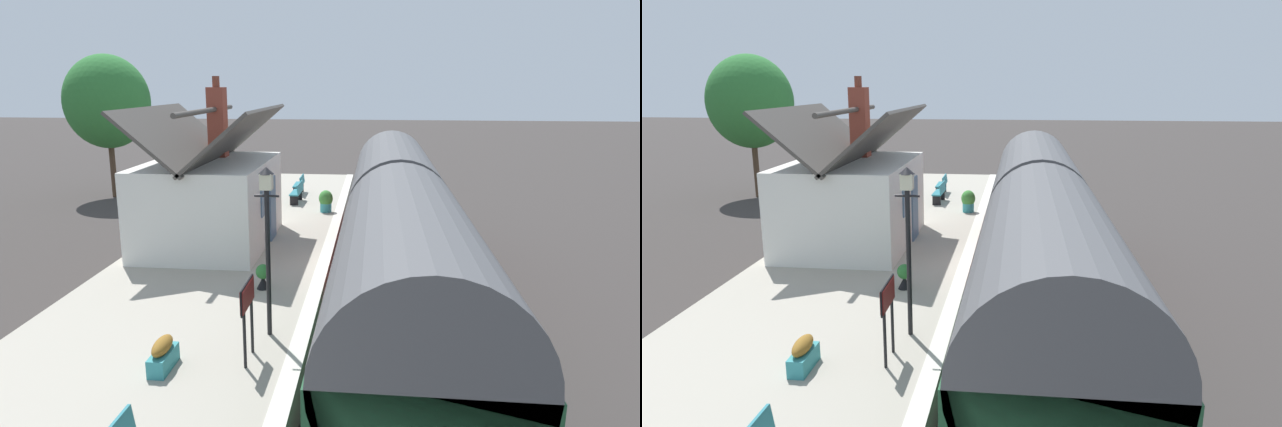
{
  "view_description": "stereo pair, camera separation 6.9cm",
  "coord_description": "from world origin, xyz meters",
  "views": [
    {
      "loc": [
        -15.11,
        -0.28,
        6.14
      ],
      "look_at": [
        2.11,
        1.5,
        1.98
      ],
      "focal_mm": 30.53,
      "sensor_mm": 36.0,
      "label": 1
    },
    {
      "loc": [
        -15.1,
        -0.35,
        6.14
      ],
      "look_at": [
        2.11,
        1.5,
        1.98
      ],
      "focal_mm": 30.53,
      "sensor_mm": 36.0,
      "label": 2
    }
  ],
  "objects": [
    {
      "name": "platform",
      "position": [
        0.0,
        4.17,
        0.49
      ],
      "size": [
        32.0,
        6.35,
        0.98
      ],
      "primitive_type": "cube",
      "color": "#A39B8C",
      "rests_on": "ground"
    },
    {
      "name": "bench_near_building",
      "position": [
        8.25,
        3.14,
        1.45
      ],
      "size": [
        1.41,
        0.46,
        0.88
      ],
      "color": "#26727F",
      "rests_on": "platform"
    },
    {
      "name": "planter_edge_far",
      "position": [
        6.56,
        1.72,
        1.45
      ],
      "size": [
        0.58,
        0.58,
        0.9
      ],
      "color": "teal",
      "rests_on": "platform"
    },
    {
      "name": "rail_near",
      "position": [
        0.0,
        -1.62,
        0.07
      ],
      "size": [
        52.0,
        0.08,
        0.14
      ],
      "primitive_type": "cube",
      "color": "gray",
      "rests_on": "ground"
    },
    {
      "name": "planter_bench_left",
      "position": [
        -6.33,
        3.54,
        1.27
      ],
      "size": [
        0.83,
        0.32,
        0.61
      ],
      "color": "teal",
      "rests_on": "platform"
    },
    {
      "name": "platform_edge_coping",
      "position": [
        0.0,
        1.18,
        0.99
      ],
      "size": [
        32.0,
        0.36,
        0.02
      ],
      "primitive_type": "cube",
      "color": "beige",
      "rests_on": "platform"
    },
    {
      "name": "ground_plane",
      "position": [
        0.0,
        0.0,
        0.0
      ],
      "size": [
        160.0,
        160.0,
        0.0
      ],
      "primitive_type": "plane",
      "color": "#383330"
    },
    {
      "name": "planter_by_door",
      "position": [
        10.76,
        5.81,
        1.43
      ],
      "size": [
        0.59,
        0.59,
        0.87
      ],
      "color": "#9E5138",
      "rests_on": "platform"
    },
    {
      "name": "lamp_post_platform",
      "position": [
        -4.71,
        1.86,
        3.47
      ],
      "size": [
        0.32,
        0.5,
        3.56
      ],
      "color": "black",
      "rests_on": "platform"
    },
    {
      "name": "train",
      "position": [
        -1.65,
        -0.9,
        2.21
      ],
      "size": [
        16.93,
        2.73,
        4.32
      ],
      "color": "black",
      "rests_on": "ground"
    },
    {
      "name": "bench_by_lamp",
      "position": [
        10.16,
        3.3,
        1.45
      ],
      "size": [
        1.41,
        0.46,
        0.88
      ],
      "color": "#26727F",
      "rests_on": "platform"
    },
    {
      "name": "station_sign_board",
      "position": [
        -5.83,
        2.04,
        2.17
      ],
      "size": [
        0.96,
        0.06,
        1.57
      ],
      "color": "black",
      "rests_on": "platform"
    },
    {
      "name": "tree_mid_background",
      "position": [
        13.17,
        14.09,
        5.17
      ],
      "size": [
        4.2,
        4.56,
        7.66
      ],
      "color": "#4C3828",
      "rests_on": "ground"
    },
    {
      "name": "rail_far",
      "position": [
        0.0,
        -0.18,
        0.07
      ],
      "size": [
        52.0,
        0.08,
        0.14
      ],
      "primitive_type": "cube",
      "color": "gray",
      "rests_on": "ground"
    },
    {
      "name": "station_building",
      "position": [
        1.75,
        5.04,
        2.5
      ],
      "size": [
        5.74,
        4.0,
        5.39
      ],
      "color": "white",
      "rests_on": "platform"
    },
    {
      "name": "planter_under_sign",
      "position": [
        -2.15,
        2.53,
        1.31
      ],
      "size": [
        0.37,
        0.37,
        0.66
      ],
      "color": "black",
      "rests_on": "platform"
    }
  ]
}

